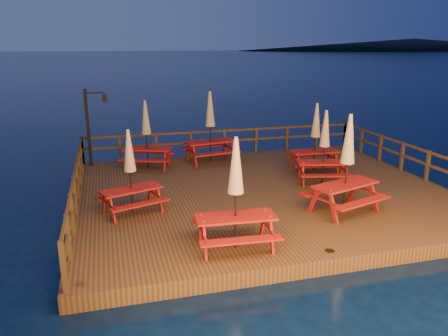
{
  "coord_description": "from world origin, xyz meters",
  "views": [
    {
      "loc": [
        -4.85,
        -12.92,
        5.12
      ],
      "look_at": [
        -1.16,
        0.6,
        1.06
      ],
      "focal_mm": 35.0,
      "sensor_mm": 36.0,
      "label": 1
    }
  ],
  "objects_px": {
    "picnic_table_0": "(347,162)",
    "picnic_table_1": "(210,126)",
    "picnic_table_2": "(315,136)",
    "lamp_post": "(92,120)"
  },
  "relations": [
    {
      "from": "picnic_table_0",
      "to": "picnic_table_1",
      "type": "distance_m",
      "value": 6.78
    },
    {
      "from": "lamp_post",
      "to": "picnic_table_2",
      "type": "bearing_deg",
      "value": -20.59
    },
    {
      "from": "lamp_post",
      "to": "picnic_table_1",
      "type": "xyz_separation_m",
      "value": [
        4.55,
        -0.7,
        -0.31
      ]
    },
    {
      "from": "picnic_table_0",
      "to": "picnic_table_1",
      "type": "height_order",
      "value": "picnic_table_1"
    },
    {
      "from": "lamp_post",
      "to": "picnic_table_0",
      "type": "xyz_separation_m",
      "value": [
        6.96,
        -7.03,
        -0.32
      ]
    },
    {
      "from": "picnic_table_0",
      "to": "picnic_table_2",
      "type": "bearing_deg",
      "value": 57.6
    },
    {
      "from": "picnic_table_0",
      "to": "picnic_table_2",
      "type": "relative_size",
      "value": 1.1
    },
    {
      "from": "lamp_post",
      "to": "picnic_table_2",
      "type": "distance_m",
      "value": 8.58
    },
    {
      "from": "picnic_table_0",
      "to": "lamp_post",
      "type": "bearing_deg",
      "value": 117.02
    },
    {
      "from": "lamp_post",
      "to": "picnic_table_0",
      "type": "height_order",
      "value": "lamp_post"
    }
  ]
}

